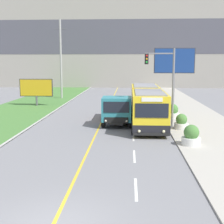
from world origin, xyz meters
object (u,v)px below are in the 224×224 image
dump_truck (117,110)px  planter_round_second (181,122)px  utility_pole_far (61,59)px  planter_round_third (173,112)px  planter_round_near (191,136)px  traffic_light_mast (165,79)px  billboard_large (174,63)px  city_bus (147,105)px  billboard_small (36,88)px

dump_truck → planter_round_second: (5.08, -1.82, -0.64)m
utility_pole_far → planter_round_third: size_ratio=8.57×
planter_round_second → planter_round_near: bearing=-91.9°
traffic_light_mast → billboard_large: bearing=79.4°
dump_truck → billboard_large: size_ratio=0.96×
planter_round_near → planter_round_third: planter_round_third is taller
traffic_light_mast → dump_truck: bearing=153.6°
dump_truck → utility_pole_far: 21.21m
city_bus → planter_round_third: bearing=33.5°
billboard_small → billboard_large: bearing=3.7°
billboard_large → billboard_small: 16.80m
city_bus → utility_pole_far: bearing=123.0°
billboard_large → planter_round_third: bearing=-97.9°
dump_truck → planter_round_second: bearing=-19.7°
city_bus → traffic_light_mast: (1.20, -3.14, 2.44)m
city_bus → utility_pole_far: size_ratio=1.15×
city_bus → traffic_light_mast: bearing=-69.1°
city_bus → planter_round_near: size_ratio=10.04×
city_bus → billboard_small: size_ratio=3.24×
billboard_large → planter_round_second: size_ratio=5.81×
dump_truck → traffic_light_mast: size_ratio=1.06×
dump_truck → billboard_large: billboard_large is taller
dump_truck → planter_round_near: dump_truck is taller
planter_round_second → planter_round_third: (-0.02, 4.78, 0.05)m
city_bus → billboard_large: 11.87m
dump_truck → traffic_light_mast: traffic_light_mast is taller
planter_round_near → billboard_large: bearing=85.7°
traffic_light_mast → planter_round_third: size_ratio=4.80×
city_bus → billboard_small: billboard_small is taller
city_bus → traffic_light_mast: traffic_light_mast is taller
city_bus → planter_round_second: 4.13m
city_bus → planter_round_third: size_ratio=9.87×
traffic_light_mast → planter_round_third: (1.34, 4.82, -3.33)m
utility_pole_far → billboard_small: (-1.34, -7.92, -3.51)m
traffic_light_mast → planter_round_near: traffic_light_mast is taller
traffic_light_mast → planter_round_second: bearing=1.5°
traffic_light_mast → billboard_large: 14.07m
billboard_large → traffic_light_mast: bearing=-100.6°
billboard_small → city_bus: bearing=-37.0°
planter_round_second → utility_pole_far: bearing=124.1°
traffic_light_mast → planter_round_near: 5.93m
dump_truck → traffic_light_mast: bearing=-26.4°
city_bus → planter_round_second: bearing=-50.6°
utility_pole_far → city_bus: bearing=-57.0°
traffic_light_mast → planter_round_second: (1.35, 0.03, -3.38)m
billboard_large → billboard_small: size_ratio=1.73×
traffic_light_mast → billboard_small: size_ratio=1.58×
planter_round_third → utility_pole_far: bearing=131.4°
billboard_small → planter_round_second: 19.89m
dump_truck → billboard_small: 14.90m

